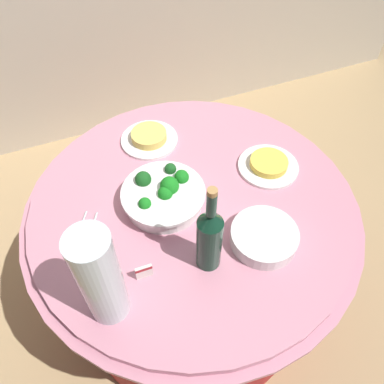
{
  "coord_description": "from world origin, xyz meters",
  "views": [
    {
      "loc": [
        -0.31,
        -0.76,
        1.78
      ],
      "look_at": [
        0.0,
        0.0,
        0.79
      ],
      "focal_mm": 36.44,
      "sensor_mm": 36.0,
      "label": 1
    }
  ],
  "objects_px": {
    "plate_stack": "(264,237)",
    "decorative_fruit_vase": "(101,281)",
    "broccoli_bowl": "(164,195)",
    "food_plate_fried_egg": "(268,165)",
    "serving_tongs": "(84,234)",
    "label_placard_front": "(144,271)",
    "food_plate_noodles": "(149,138)",
    "wine_bottle": "(209,238)"
  },
  "relations": [
    {
      "from": "decorative_fruit_vase",
      "to": "serving_tongs",
      "type": "height_order",
      "value": "decorative_fruit_vase"
    },
    {
      "from": "wine_bottle",
      "to": "decorative_fruit_vase",
      "type": "distance_m",
      "value": 0.31
    },
    {
      "from": "decorative_fruit_vase",
      "to": "serving_tongs",
      "type": "bearing_deg",
      "value": 94.19
    },
    {
      "from": "broccoli_bowl",
      "to": "decorative_fruit_vase",
      "type": "xyz_separation_m",
      "value": [
        -0.26,
        -0.29,
        0.12
      ]
    },
    {
      "from": "wine_bottle",
      "to": "label_placard_front",
      "type": "bearing_deg",
      "value": 173.52
    },
    {
      "from": "serving_tongs",
      "to": "wine_bottle",
      "type": "bearing_deg",
      "value": -35.37
    },
    {
      "from": "decorative_fruit_vase",
      "to": "broccoli_bowl",
      "type": "bearing_deg",
      "value": 48.3
    },
    {
      "from": "food_plate_noodles",
      "to": "serving_tongs",
      "type": "bearing_deg",
      "value": -134.22
    },
    {
      "from": "broccoli_bowl",
      "to": "serving_tongs",
      "type": "distance_m",
      "value": 0.28
    },
    {
      "from": "wine_bottle",
      "to": "label_placard_front",
      "type": "relative_size",
      "value": 6.11
    },
    {
      "from": "broccoli_bowl",
      "to": "label_placard_front",
      "type": "xyz_separation_m",
      "value": [
        -0.14,
        -0.24,
        -0.01
      ]
    },
    {
      "from": "broccoli_bowl",
      "to": "wine_bottle",
      "type": "distance_m",
      "value": 0.28
    },
    {
      "from": "wine_bottle",
      "to": "food_plate_fried_egg",
      "type": "xyz_separation_m",
      "value": [
        0.36,
        0.27,
        -0.11
      ]
    },
    {
      "from": "decorative_fruit_vase",
      "to": "food_plate_noodles",
      "type": "bearing_deg",
      "value": 62.79
    },
    {
      "from": "broccoli_bowl",
      "to": "food_plate_noodles",
      "type": "height_order",
      "value": "broccoli_bowl"
    },
    {
      "from": "wine_bottle",
      "to": "decorative_fruit_vase",
      "type": "height_order",
      "value": "decorative_fruit_vase"
    },
    {
      "from": "plate_stack",
      "to": "food_plate_noodles",
      "type": "relative_size",
      "value": 0.95
    },
    {
      "from": "food_plate_noodles",
      "to": "broccoli_bowl",
      "type": "bearing_deg",
      "value": -98.86
    },
    {
      "from": "wine_bottle",
      "to": "decorative_fruit_vase",
      "type": "bearing_deg",
      "value": -174.45
    },
    {
      "from": "plate_stack",
      "to": "wine_bottle",
      "type": "distance_m",
      "value": 0.21
    },
    {
      "from": "broccoli_bowl",
      "to": "food_plate_fried_egg",
      "type": "relative_size",
      "value": 1.27
    },
    {
      "from": "label_placard_front",
      "to": "food_plate_noodles",
      "type": "bearing_deg",
      "value": 70.63
    },
    {
      "from": "broccoli_bowl",
      "to": "serving_tongs",
      "type": "height_order",
      "value": "broccoli_bowl"
    },
    {
      "from": "serving_tongs",
      "to": "food_plate_fried_egg",
      "type": "xyz_separation_m",
      "value": [
        0.69,
        0.04,
        0.01
      ]
    },
    {
      "from": "label_placard_front",
      "to": "plate_stack",
      "type": "bearing_deg",
      "value": -3.45
    },
    {
      "from": "plate_stack",
      "to": "wine_bottle",
      "type": "height_order",
      "value": "wine_bottle"
    },
    {
      "from": "plate_stack",
      "to": "serving_tongs",
      "type": "xyz_separation_m",
      "value": [
        -0.52,
        0.23,
        -0.02
      ]
    },
    {
      "from": "serving_tongs",
      "to": "food_plate_fried_egg",
      "type": "bearing_deg",
      "value": 3.26
    },
    {
      "from": "plate_stack",
      "to": "label_placard_front",
      "type": "xyz_separation_m",
      "value": [
        -0.38,
        0.02,
        0.01
      ]
    },
    {
      "from": "decorative_fruit_vase",
      "to": "label_placard_front",
      "type": "xyz_separation_m",
      "value": [
        0.12,
        0.05,
        -0.12
      ]
    },
    {
      "from": "serving_tongs",
      "to": "label_placard_front",
      "type": "bearing_deg",
      "value": -57.38
    },
    {
      "from": "broccoli_bowl",
      "to": "food_plate_fried_egg",
      "type": "xyz_separation_m",
      "value": [
        0.41,
        0.01,
        -0.02
      ]
    },
    {
      "from": "wine_bottle",
      "to": "broccoli_bowl",
      "type": "bearing_deg",
      "value": 100.47
    },
    {
      "from": "plate_stack",
      "to": "decorative_fruit_vase",
      "type": "height_order",
      "value": "decorative_fruit_vase"
    },
    {
      "from": "food_plate_noodles",
      "to": "wine_bottle",
      "type": "bearing_deg",
      "value": -89.95
    },
    {
      "from": "decorative_fruit_vase",
      "to": "food_plate_fried_egg",
      "type": "xyz_separation_m",
      "value": [
        0.67,
        0.3,
        -0.14
      ]
    },
    {
      "from": "plate_stack",
      "to": "food_plate_noodles",
      "type": "distance_m",
      "value": 0.6
    },
    {
      "from": "food_plate_fried_egg",
      "to": "serving_tongs",
      "type": "bearing_deg",
      "value": -176.74
    },
    {
      "from": "plate_stack",
      "to": "label_placard_front",
      "type": "distance_m",
      "value": 0.38
    },
    {
      "from": "label_placard_front",
      "to": "food_plate_fried_egg",
      "type": "bearing_deg",
      "value": 24.43
    },
    {
      "from": "food_plate_noodles",
      "to": "food_plate_fried_egg",
      "type": "bearing_deg",
      "value": -39.72
    },
    {
      "from": "broccoli_bowl",
      "to": "decorative_fruit_vase",
      "type": "relative_size",
      "value": 0.82
    }
  ]
}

